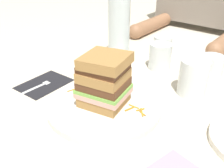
{
  "coord_description": "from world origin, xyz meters",
  "views": [
    {
      "loc": [
        0.37,
        -0.4,
        0.36
      ],
      "look_at": [
        0.02,
        0.03,
        0.06
      ],
      "focal_mm": 41.27,
      "sensor_mm": 36.0,
      "label": 1
    }
  ],
  "objects": [
    {
      "name": "sandwich",
      "position": [
        0.02,
        0.0,
        0.08
      ],
      "size": [
        0.13,
        0.12,
        0.13
      ],
      "color": "#A87A42",
      "rests_on": "main_plate"
    },
    {
      "name": "empty_tumbler_1",
      "position": [
        0.01,
        0.29,
        0.04
      ],
      "size": [
        0.07,
        0.07,
        0.08
      ],
      "primitive_type": "cylinder",
      "color": "silver",
      "rests_on": "ground_plane"
    },
    {
      "name": "napkin_dark",
      "position": [
        -0.2,
        -0.02,
        0.0
      ],
      "size": [
        0.11,
        0.15,
        0.0
      ],
      "primitive_type": "cube",
      "rotation": [
        0.0,
        0.0,
        0.03
      ],
      "color": "black",
      "rests_on": "ground_plane"
    },
    {
      "name": "fork",
      "position": [
        -0.2,
        -0.04,
        0.0
      ],
      "size": [
        0.02,
        0.17,
        0.0
      ],
      "color": "silver",
      "rests_on": "napkin_dark"
    },
    {
      "name": "carrot_shred_9",
      "position": [
        0.09,
        0.03,
        0.02
      ],
      "size": [
        0.03,
        0.0,
        0.0
      ],
      "primitive_type": "cylinder",
      "rotation": [
        0.0,
        1.57,
        0.04
      ],
      "color": "orange",
      "rests_on": "main_plate"
    },
    {
      "name": "knife",
      "position": [
        0.18,
        0.0,
        0.0
      ],
      "size": [
        0.03,
        0.2,
        0.0
      ],
      "color": "silver",
      "rests_on": "ground_plane"
    },
    {
      "name": "juice_glass",
      "position": [
        0.16,
        0.2,
        0.04
      ],
      "size": [
        0.08,
        0.08,
        0.1
      ],
      "color": "white",
      "rests_on": "ground_plane"
    },
    {
      "name": "carrot_shred_4",
      "position": [
        -0.05,
        -0.02,
        0.02
      ],
      "size": [
        0.02,
        0.01,
        0.0
      ],
      "primitive_type": "cylinder",
      "rotation": [
        0.0,
        1.57,
        5.9
      ],
      "color": "orange",
      "rests_on": "main_plate"
    },
    {
      "name": "empty_tumbler_0",
      "position": [
        0.16,
        0.33,
        0.04
      ],
      "size": [
        0.07,
        0.07,
        0.07
      ],
      "primitive_type": "cylinder",
      "color": "silver",
      "rests_on": "ground_plane"
    },
    {
      "name": "water_bottle",
      "position": [
        -0.15,
        0.27,
        0.12
      ],
      "size": [
        0.07,
        0.07,
        0.27
      ],
      "color": "silver",
      "rests_on": "ground_plane"
    },
    {
      "name": "carrot_shred_1",
      "position": [
        -0.06,
        -0.02,
        0.02
      ],
      "size": [
        0.03,
        0.01,
        0.0
      ],
      "primitive_type": "cylinder",
      "rotation": [
        0.0,
        1.57,
        2.79
      ],
      "color": "orange",
      "rests_on": "main_plate"
    },
    {
      "name": "carrot_shred_5",
      "position": [
        0.12,
        0.02,
        0.02
      ],
      "size": [
        0.02,
        0.01,
        0.0
      ],
      "primitive_type": "cylinder",
      "rotation": [
        0.0,
        1.57,
        6.01
      ],
      "color": "orange",
      "rests_on": "main_plate"
    },
    {
      "name": "empty_tumbler_2",
      "position": [
        -0.04,
        0.38,
        0.04
      ],
      "size": [
        0.06,
        0.06,
        0.07
      ],
      "primitive_type": "cylinder",
      "color": "silver",
      "rests_on": "ground_plane"
    },
    {
      "name": "carrot_shred_8",
      "position": [
        0.11,
        0.02,
        0.02
      ],
      "size": [
        0.02,
        0.03,
        0.0
      ],
      "primitive_type": "cylinder",
      "rotation": [
        0.0,
        1.57,
        5.43
      ],
      "color": "orange",
      "rests_on": "main_plate"
    },
    {
      "name": "carrot_shred_0",
      "position": [
        -0.09,
        -0.01,
        0.02
      ],
      "size": [
        0.01,
        0.03,
        0.0
      ],
      "primitive_type": "cylinder",
      "rotation": [
        0.0,
        1.57,
        1.3
      ],
      "color": "orange",
      "rests_on": "main_plate"
    },
    {
      "name": "carrot_shred_2",
      "position": [
        -0.07,
        -0.0,
        0.02
      ],
      "size": [
        0.01,
        0.03,
        0.0
      ],
      "primitive_type": "cylinder",
      "rotation": [
        0.0,
        1.57,
        5.07
      ],
      "color": "orange",
      "rests_on": "main_plate"
    },
    {
      "name": "main_plate",
      "position": [
        0.02,
        0.0,
        0.01
      ],
      "size": [
        0.28,
        0.28,
        0.02
      ],
      "primitive_type": "cylinder",
      "color": "white",
      "rests_on": "ground_plane"
    },
    {
      "name": "ground_plane",
      "position": [
        0.0,
        0.0,
        0.0
      ],
      "size": [
        3.0,
        3.0,
        0.0
      ],
      "primitive_type": "plane",
      "color": "beige"
    },
    {
      "name": "carrot_shred_6",
      "position": [
        0.08,
        0.02,
        0.02
      ],
      "size": [
        0.01,
        0.03,
        0.0
      ],
      "primitive_type": "cylinder",
      "rotation": [
        0.0,
        1.57,
        4.45
      ],
      "color": "orange",
      "rests_on": "main_plate"
    },
    {
      "name": "carrot_shred_7",
      "position": [
        0.11,
        0.03,
        0.02
      ],
      "size": [
        0.01,
        0.02,
        0.0
      ],
      "primitive_type": "cylinder",
      "rotation": [
        0.0,
        1.57,
        4.24
      ],
      "color": "orange",
      "rests_on": "main_plate"
    },
    {
      "name": "carrot_shred_3",
      "position": [
        -0.06,
        -0.01,
        0.02
      ],
      "size": [
        0.02,
        0.02,
        0.0
      ],
      "primitive_type": "cylinder",
      "rotation": [
        0.0,
        1.57,
        3.92
      ],
      "color": "orange",
      "rests_on": "main_plate"
    }
  ]
}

